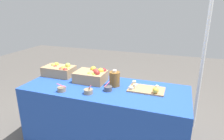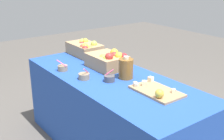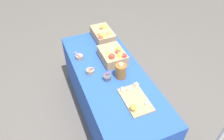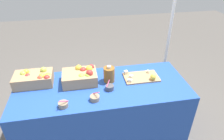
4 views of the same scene
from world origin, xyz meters
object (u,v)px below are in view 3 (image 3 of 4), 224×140
Objects in this scene: sample_bowl_mid at (79,57)px; sample_bowl_near at (107,77)px; apple_crate_middle at (113,55)px; sample_bowl_far at (90,71)px; apple_crate_left at (103,34)px; cutting_board_front at (135,100)px; cider_jug at (121,71)px.

sample_bowl_near is at bearing 21.38° from sample_bowl_mid.
apple_crate_middle is 3.35× the size of sample_bowl_far.
apple_crate_left reaches higher than cutting_board_front.
sample_bowl_far is (0.62, -0.39, -0.05)m from apple_crate_left.
apple_crate_middle reaches higher than sample_bowl_mid.
apple_crate_middle is 0.36m from sample_bowl_far.
sample_bowl_mid is 0.61m from cider_jug.
sample_bowl_far is at bearing -153.38° from cutting_board_front.
apple_crate_middle reaches higher than apple_crate_left.
sample_bowl_far is 0.36m from cider_jug.
cider_jug is at bearing -6.27° from apple_crate_left.
cider_jug is at bearing 57.21° from sample_bowl_far.
cider_jug is (0.19, 0.30, 0.06)m from sample_bowl_far.
apple_crate_middle is at bearing 63.32° from sample_bowl_mid.
sample_bowl_far is at bearing -71.72° from apple_crate_middle.
apple_crate_left reaches higher than sample_bowl_far.
apple_crate_middle is at bearing 175.79° from cutting_board_front.
apple_crate_left is 0.74m from sample_bowl_far.
apple_crate_left is at bearing 147.93° from sample_bowl_far.
cider_jug reaches higher than apple_crate_left.
cutting_board_front is 0.39m from cider_jug.
apple_crate_middle reaches higher than cutting_board_front.
sample_bowl_near is (0.80, -0.25, -0.05)m from apple_crate_left.
cutting_board_front is 3.85× the size of sample_bowl_near.
apple_crate_middle is 3.62× the size of sample_bowl_near.
apple_crate_left is at bearing 173.73° from cider_jug.
sample_bowl_far reaches higher than sample_bowl_mid.
cutting_board_front is at bearing 19.91° from sample_bowl_near.
apple_crate_middle is 0.94× the size of cutting_board_front.
apple_crate_left is at bearing 175.10° from cutting_board_front.
cutting_board_front is 0.43m from sample_bowl_near.
apple_crate_middle reaches higher than sample_bowl_near.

